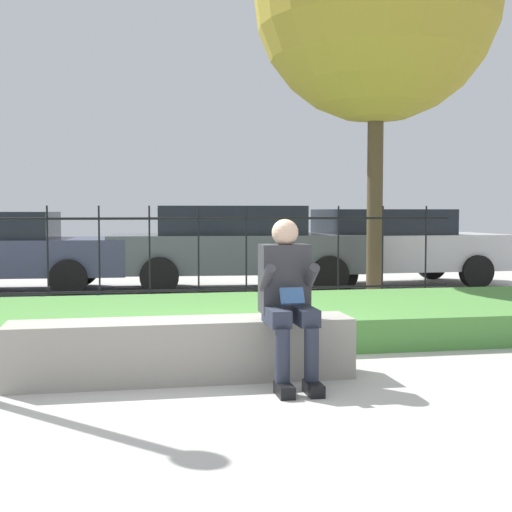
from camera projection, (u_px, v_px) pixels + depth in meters
name	position (u px, v px, depth m)	size (l,w,h in m)	color
ground_plane	(212.00, 379.00, 5.73)	(60.00, 60.00, 0.00)	#B2AFA8
stone_bench	(183.00, 353.00, 5.68)	(2.73, 0.48, 0.49)	gray
person_seated_reader	(288.00, 294.00, 5.52)	(0.42, 0.73, 1.29)	black
grass_berm	(188.00, 322.00, 7.65)	(9.83, 2.52, 0.32)	#4C893D
iron_fence	(174.00, 256.00, 9.51)	(7.83, 0.03, 1.42)	black
car_parked_center	(238.00, 245.00, 12.27)	(4.56, 2.15, 1.43)	#4C5156
car_parked_right	(388.00, 245.00, 12.98)	(4.09, 2.01, 1.38)	#B7B7BC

